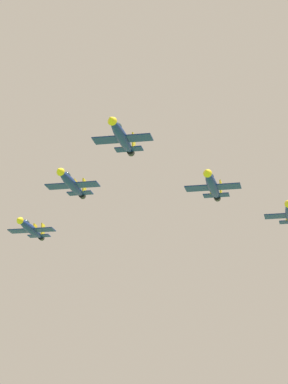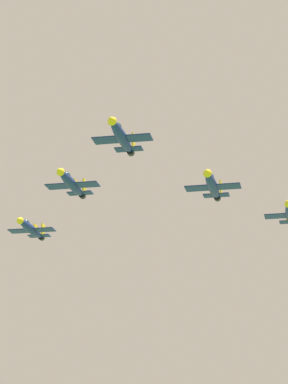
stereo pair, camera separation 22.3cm
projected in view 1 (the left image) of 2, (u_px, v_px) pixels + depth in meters
jet_lead at (122, 136)px, 145.32m from camera, size 17.78×10.93×3.74m
jet_left_wingman at (212, 185)px, 156.68m from camera, size 17.88×10.96×3.76m
jet_right_wingman at (71, 183)px, 162.74m from camera, size 17.84×10.94×3.75m
jet_right_outer at (31, 229)px, 179.64m from camera, size 17.06×10.48×3.58m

